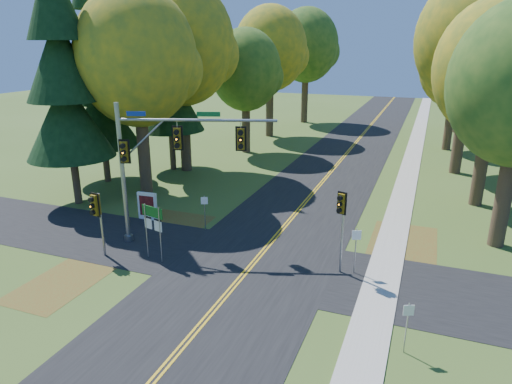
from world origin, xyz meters
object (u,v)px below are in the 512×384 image
(east_signal_pole, at_px, (342,212))
(info_kiosk, at_px, (147,206))
(route_sign_cluster, at_px, (153,222))
(traffic_mast, at_px, (160,155))

(east_signal_pole, distance_m, info_kiosk, 12.91)
(route_sign_cluster, relative_size, info_kiosk, 1.67)
(traffic_mast, bearing_deg, east_signal_pole, -19.59)
(east_signal_pole, relative_size, route_sign_cluster, 1.40)
(east_signal_pole, height_order, info_kiosk, east_signal_pole)
(route_sign_cluster, bearing_deg, traffic_mast, 121.43)
(info_kiosk, bearing_deg, route_sign_cluster, -56.38)
(info_kiosk, bearing_deg, traffic_mast, -45.54)
(traffic_mast, height_order, east_signal_pole, traffic_mast)
(traffic_mast, bearing_deg, route_sign_cluster, -89.91)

